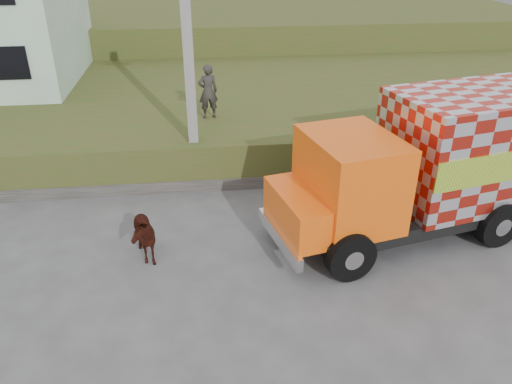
{
  "coord_description": "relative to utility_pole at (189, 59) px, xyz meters",
  "views": [
    {
      "loc": [
        -0.77,
        -10.22,
        7.46
      ],
      "look_at": [
        0.59,
        1.31,
        1.3
      ],
      "focal_mm": 35.0,
      "sensor_mm": 36.0,
      "label": 1
    }
  ],
  "objects": [
    {
      "name": "cargo_truck",
      "position": [
        6.65,
        -3.47,
        -2.12
      ],
      "size": [
        8.89,
        4.5,
        3.8
      ],
      "rotation": [
        0.0,
        0.0,
        0.22
      ],
      "color": "black",
      "rests_on": "ground"
    },
    {
      "name": "retaining_strip",
      "position": [
        -1.0,
        -0.4,
        -3.88
      ],
      "size": [
        16.0,
        0.5,
        0.4
      ],
      "primitive_type": "cube",
      "color": "#595651",
      "rests_on": "ground"
    },
    {
      "name": "ground",
      "position": [
        1.0,
        -4.6,
        -4.08
      ],
      "size": [
        120.0,
        120.0,
        0.0
      ],
      "primitive_type": "plane",
      "color": "#474749",
      "rests_on": "ground"
    },
    {
      "name": "embankment_far",
      "position": [
        1.0,
        17.4,
        -2.58
      ],
      "size": [
        40.0,
        12.0,
        3.0
      ],
      "primitive_type": "cube",
      "color": "#334D19",
      "rests_on": "ground"
    },
    {
      "name": "embankment",
      "position": [
        1.0,
        5.4,
        -3.33
      ],
      "size": [
        40.0,
        12.0,
        1.5
      ],
      "primitive_type": "cube",
      "color": "#334D19",
      "rests_on": "ground"
    },
    {
      "name": "pedestrian",
      "position": [
        0.56,
        2.18,
        -1.63
      ],
      "size": [
        0.76,
        0.57,
        1.88
      ],
      "primitive_type": "imported",
      "rotation": [
        0.0,
        0.0,
        3.32
      ],
      "color": "#2C2A27",
      "rests_on": "embankment"
    },
    {
      "name": "utility_pole",
      "position": [
        0.0,
        0.0,
        0.0
      ],
      "size": [
        1.2,
        0.3,
        8.0
      ],
      "color": "gray",
      "rests_on": "ground"
    },
    {
      "name": "cow",
      "position": [
        -1.44,
        -4.0,
        -3.41
      ],
      "size": [
        1.21,
        1.72,
        1.32
      ],
      "primitive_type": "imported",
      "rotation": [
        0.0,
        0.0,
        0.35
      ],
      "color": "#331B0C",
      "rests_on": "ground"
    }
  ]
}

